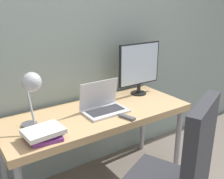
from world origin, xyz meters
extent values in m
cube|color=gray|center=(0.00, 0.70, 1.30)|extent=(8.00, 0.05, 2.60)
cube|color=tan|center=(0.00, 0.32, 0.70)|extent=(1.58, 0.64, 0.06)
cylinder|color=gray|center=(0.73, 0.06, 0.34)|extent=(0.05, 0.05, 0.67)
cylinder|color=gray|center=(-0.73, 0.58, 0.34)|extent=(0.05, 0.05, 0.67)
cylinder|color=gray|center=(0.73, 0.58, 0.34)|extent=(0.05, 0.05, 0.67)
cube|color=silver|center=(0.05, 0.27, 0.74)|extent=(0.36, 0.23, 0.02)
cube|color=#2D2D33|center=(0.05, 0.27, 0.75)|extent=(0.31, 0.14, 0.00)
cube|color=silver|center=(0.05, 0.37, 0.86)|extent=(0.36, 0.04, 0.23)
cube|color=black|center=(0.05, 0.37, 0.86)|extent=(0.32, 0.03, 0.20)
cylinder|color=black|center=(0.57, 0.47, 0.74)|extent=(0.15, 0.15, 0.01)
cylinder|color=black|center=(0.57, 0.47, 0.79)|extent=(0.04, 0.04, 0.10)
cube|color=black|center=(0.57, 0.47, 1.03)|extent=(0.46, 0.02, 0.40)
cube|color=silver|center=(0.57, 0.46, 1.03)|extent=(0.44, 0.00, 0.38)
cylinder|color=#4C4C51|center=(-0.54, 0.39, 0.74)|extent=(0.11, 0.11, 0.02)
cylinder|color=#99999E|center=(-0.54, 0.30, 0.93)|extent=(0.02, 0.18, 0.37)
sphere|color=#B2B2B7|center=(-0.54, 0.21, 1.11)|extent=(0.13, 0.13, 0.13)
cube|color=#2D2D33|center=(0.08, -0.64, 0.83)|extent=(0.43, 0.24, 0.57)
cube|color=#753384|center=(-0.51, 0.13, 0.74)|extent=(0.22, 0.21, 0.03)
cube|color=#753384|center=(-0.53, 0.15, 0.77)|extent=(0.25, 0.21, 0.02)
cube|color=silver|center=(-0.52, 0.13, 0.79)|extent=(0.27, 0.21, 0.03)
cube|color=#4C4C51|center=(0.13, 0.08, 0.74)|extent=(0.08, 0.14, 0.02)
camera|label=1|loc=(-1.01, -1.40, 1.61)|focal=42.00mm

